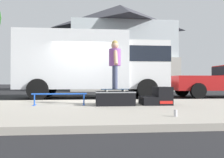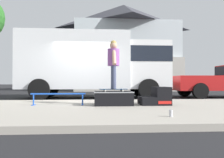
# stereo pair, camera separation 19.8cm
# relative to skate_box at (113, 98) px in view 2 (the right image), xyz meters

# --- Properties ---
(ground_plane) EXTENTS (140.00, 140.00, 0.00)m
(ground_plane) POSITION_rel_skate_box_xyz_m (-1.00, 2.49, -0.32)
(ground_plane) COLOR black
(sidewalk_slab) EXTENTS (50.00, 5.00, 0.12)m
(sidewalk_slab) POSITION_rel_skate_box_xyz_m (-1.00, -0.51, -0.26)
(sidewalk_slab) COLOR #A8A093
(sidewalk_slab) RESTS_ON ground
(skate_box) EXTENTS (1.06, 0.81, 0.38)m
(skate_box) POSITION_rel_skate_box_xyz_m (0.00, 0.00, 0.00)
(skate_box) COLOR black
(skate_box) RESTS_ON sidewalk_slab
(kicker_ramp) EXTENTS (0.82, 0.73, 0.50)m
(kicker_ramp) POSITION_rel_skate_box_xyz_m (1.24, -0.00, 0.01)
(kicker_ramp) COLOR black
(kicker_ramp) RESTS_ON sidewalk_slab
(grind_rail) EXTENTS (1.51, 0.28, 0.33)m
(grind_rail) POSITION_rel_skate_box_xyz_m (-1.53, 0.07, 0.05)
(grind_rail) COLOR blue
(grind_rail) RESTS_ON sidewalk_slab
(skateboard) EXTENTS (0.80, 0.31, 0.07)m
(skateboard) POSITION_rel_skate_box_xyz_m (0.01, 0.05, 0.23)
(skateboard) COLOR navy
(skateboard) RESTS_ON skate_box
(skater_kid) EXTENTS (0.33, 0.71, 1.37)m
(skater_kid) POSITION_rel_skate_box_xyz_m (0.01, 0.05, 1.05)
(skater_kid) COLOR #3F4766
(skater_kid) RESTS_ON skateboard
(soda_can) EXTENTS (0.07, 0.07, 0.13)m
(soda_can) POSITION_rel_skate_box_xyz_m (0.89, -2.26, -0.14)
(soda_can) COLOR silver
(soda_can) RESTS_ON sidewalk_slab
(box_truck) EXTENTS (6.91, 2.63, 3.05)m
(box_truck) POSITION_rel_skate_box_xyz_m (-0.49, 4.69, 1.38)
(box_truck) COLOR silver
(box_truck) RESTS_ON ground
(house_behind) EXTENTS (9.54, 8.23, 8.40)m
(house_behind) POSITION_rel_skate_box_xyz_m (2.30, 15.99, 3.92)
(house_behind) COLOR silver
(house_behind) RESTS_ON ground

